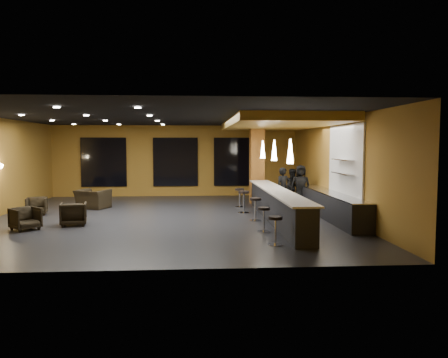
{
  "coord_description": "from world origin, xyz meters",
  "views": [
    {
      "loc": [
        0.92,
        -15.25,
        2.52
      ],
      "look_at": [
        2.0,
        0.5,
        1.3
      ],
      "focal_mm": 35.0,
      "sensor_mm": 36.0,
      "label": 1
    }
  ],
  "objects": [
    {
      "name": "wall_back",
      "position": [
        0.0,
        6.55,
        1.75
      ],
      "size": [
        12.0,
        0.1,
        3.5
      ],
      "primitive_type": "cube",
      "color": "olive",
      "rests_on": "floor"
    },
    {
      "name": "armchair_d",
      "position": [
        -3.13,
        2.37,
        0.38
      ],
      "size": [
        1.47,
        1.39,
        0.75
      ],
      "primitive_type": "imported",
      "rotation": [
        0.0,
        0.0,
        2.73
      ],
      "color": "black",
      "rests_on": "floor"
    },
    {
      "name": "bar_stool_3",
      "position": [
        2.75,
        0.72,
        0.53
      ],
      "size": [
        0.42,
        0.42,
        0.83
      ],
      "rotation": [
        0.0,
        0.0,
        0.28
      ],
      "color": "silver",
      "rests_on": "floor"
    },
    {
      "name": "wall_shelf_upper",
      "position": [
        5.82,
        -1.2,
        2.05
      ],
      "size": [
        0.3,
        1.5,
        0.03
      ],
      "primitive_type": "cube",
      "color": "silver",
      "rests_on": "wall_right"
    },
    {
      "name": "staff_a",
      "position": [
        4.46,
        1.82,
        0.82
      ],
      "size": [
        0.69,
        0.57,
        1.64
      ],
      "primitive_type": "imported",
      "rotation": [
        0.0,
        0.0,
        0.33
      ],
      "color": "black",
      "rests_on": "floor"
    },
    {
      "name": "window_right",
      "position": [
        3.0,
        6.44,
        1.7
      ],
      "size": [
        2.2,
        0.06,
        2.4
      ],
      "primitive_type": "cube",
      "color": "black",
      "rests_on": "wall_back"
    },
    {
      "name": "window_left",
      "position": [
        -3.5,
        6.44,
        1.7
      ],
      "size": [
        2.2,
        0.06,
        2.4
      ],
      "primitive_type": "cube",
      "color": "black",
      "rests_on": "wall_back"
    },
    {
      "name": "armchair_b",
      "position": [
        -2.9,
        -1.32,
        0.36
      ],
      "size": [
        0.92,
        0.94,
        0.73
      ],
      "primitive_type": "imported",
      "rotation": [
        0.0,
        0.0,
        3.35
      ],
      "color": "black",
      "rests_on": "floor"
    },
    {
      "name": "wall_sconce",
      "position": [
        -5.88,
        0.5,
        1.8
      ],
      "size": [
        0.22,
        0.22,
        0.22
      ],
      "primitive_type": "sphere",
      "color": "#FFE5B2",
      "rests_on": "wall_left"
    },
    {
      "name": "armchair_c",
      "position": [
        -4.79,
        0.87,
        0.32
      ],
      "size": [
        0.82,
        0.84,
        0.64
      ],
      "primitive_type": "imported",
      "rotation": [
        0.0,
        0.0,
        0.22
      ],
      "color": "black",
      "rests_on": "floor"
    },
    {
      "name": "pendant_0",
      "position": [
        3.65,
        -3.0,
        2.35
      ],
      "size": [
        0.2,
        0.2,
        0.7
      ],
      "primitive_type": "cone",
      "color": "white",
      "rests_on": "wood_soffit"
    },
    {
      "name": "bar_top",
      "position": [
        3.65,
        -1.0,
        1.02
      ],
      "size": [
        0.78,
        8.1,
        0.05
      ],
      "primitive_type": "cube",
      "color": "silver",
      "rests_on": "bar_counter"
    },
    {
      "name": "bar_stool_1",
      "position": [
        2.93,
        -2.82,
        0.47
      ],
      "size": [
        0.37,
        0.37,
        0.73
      ],
      "rotation": [
        0.0,
        0.0,
        0.21
      ],
      "color": "silver",
      "rests_on": "floor"
    },
    {
      "name": "wall_front",
      "position": [
        0.0,
        -6.55,
        1.75
      ],
      "size": [
        12.0,
        0.1,
        3.5
      ],
      "primitive_type": "cube",
      "color": "olive",
      "rests_on": "floor"
    },
    {
      "name": "tile_backsplash",
      "position": [
        5.96,
        -1.0,
        2.0
      ],
      "size": [
        0.06,
        3.2,
        2.4
      ],
      "primitive_type": "cube",
      "color": "white",
      "rests_on": "wall_right"
    },
    {
      "name": "window_center",
      "position": [
        0.0,
        6.44,
        1.7
      ],
      "size": [
        2.2,
        0.06,
        2.4
      ],
      "primitive_type": "cube",
      "color": "black",
      "rests_on": "wall_back"
    },
    {
      "name": "wood_soffit",
      "position": [
        4.0,
        1.0,
        3.36
      ],
      "size": [
        3.6,
        8.0,
        0.28
      ],
      "primitive_type": "cube",
      "color": "#B68935",
      "rests_on": "ceiling"
    },
    {
      "name": "prep_counter",
      "position": [
        5.65,
        -0.5,
        0.43
      ],
      "size": [
        0.7,
        6.0,
        0.86
      ],
      "primitive_type": "cube",
      "color": "black",
      "rests_on": "floor"
    },
    {
      "name": "floor",
      "position": [
        0.0,
        0.0,
        -0.05
      ],
      "size": [
        12.0,
        13.0,
        0.1
      ],
      "primitive_type": "cube",
      "color": "black",
      "rests_on": "ground"
    },
    {
      "name": "column",
      "position": [
        3.65,
        3.6,
        1.75
      ],
      "size": [
        0.6,
        0.6,
        3.5
      ],
      "primitive_type": "cube",
      "color": "brown",
      "rests_on": "floor"
    },
    {
      "name": "ceiling",
      "position": [
        0.0,
        0.0,
        3.55
      ],
      "size": [
        12.0,
        13.0,
        0.1
      ],
      "primitive_type": "cube",
      "color": "black"
    },
    {
      "name": "armchair_a",
      "position": [
        -4.11,
        -2.01,
        0.34
      ],
      "size": [
        1.04,
        1.04,
        0.68
      ],
      "primitive_type": "imported",
      "rotation": [
        0.0,
        0.0,
        0.77
      ],
      "color": "black",
      "rests_on": "floor"
    },
    {
      "name": "bar_stool_2",
      "position": [
        2.95,
        -0.96,
        0.5
      ],
      "size": [
        0.39,
        0.39,
        0.78
      ],
      "rotation": [
        0.0,
        0.0,
        -0.25
      ],
      "color": "silver",
      "rests_on": "floor"
    },
    {
      "name": "pendant_2",
      "position": [
        3.65,
        2.0,
        2.35
      ],
      "size": [
        0.2,
        0.2,
        0.7
      ],
      "primitive_type": "cone",
      "color": "white",
      "rests_on": "wood_soffit"
    },
    {
      "name": "bar_stool_0",
      "position": [
        2.96,
        -4.51,
        0.47
      ],
      "size": [
        0.37,
        0.37,
        0.74
      ],
      "rotation": [
        0.0,
        0.0,
        -0.26
      ],
      "color": "silver",
      "rests_on": "floor"
    },
    {
      "name": "bar_stool_4",
      "position": [
        2.77,
        2.32,
        0.49
      ],
      "size": [
        0.39,
        0.39,
        0.77
      ],
      "rotation": [
        0.0,
        0.0,
        0.09
      ],
      "color": "silver",
      "rests_on": "floor"
    },
    {
      "name": "staff_b",
      "position": [
        5.02,
        2.49,
        0.78
      ],
      "size": [
        0.9,
        0.8,
        1.56
      ],
      "primitive_type": "imported",
      "rotation": [
        0.0,
        0.0,
        0.31
      ],
      "color": "black",
      "rests_on": "floor"
    },
    {
      "name": "prep_top",
      "position": [
        5.65,
        -0.5,
        0.89
      ],
      "size": [
        0.72,
        6.0,
        0.03
      ],
      "primitive_type": "cube",
      "color": "silver",
      "rests_on": "prep_counter"
    },
    {
      "name": "pendant_1",
      "position": [
        3.65,
        -0.5,
        2.35
      ],
      "size": [
        0.2,
        0.2,
        0.7
      ],
      "primitive_type": "cone",
      "color": "white",
      "rests_on": "wood_soffit"
    },
    {
      "name": "wall_shelf_lower",
      "position": [
        5.82,
        -1.2,
        1.6
      ],
      "size": [
        0.3,
        1.5,
        0.03
      ],
      "primitive_type": "cube",
      "color": "silver",
      "rests_on": "wall_right"
    },
    {
      "name": "staff_c",
      "position": [
        5.25,
        2.22,
        0.86
      ],
      "size": [
        0.89,
        0.62,
        1.72
      ],
      "primitive_type": "imported",
      "rotation": [
        0.0,
        0.0,
        -0.09
      ],
      "color": "black",
      "rests_on": "floor"
    },
    {
      "name": "wall_right",
      "position": [
        6.05,
        0.0,
        1.75
      ],
      "size": [
        0.1,
        13.0,
        3.5
      ],
      "primitive_type": "cube",
      "color": "olive",
      "rests_on": "floor"
    },
    {
      "name": "bar_counter",
      "position": [
        3.65,
        -1.0,
        0.5
      ],
      "size": [
        0.6,
        8.0,
        1.0
      ],
      "primitive_type": "cube",
      "color": "black",
      "rests_on": "floor"
    }
  ]
}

